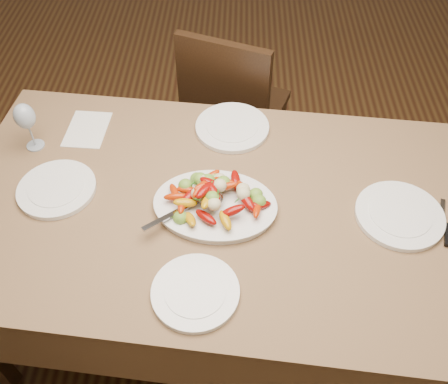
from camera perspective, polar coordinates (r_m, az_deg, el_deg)
floor at (r=2.39m, az=2.52°, el=-10.31°), size 6.00×6.00×0.00m
dining_table at (r=1.98m, az=0.00°, el=-8.47°), size 1.93×1.21×0.76m
chair_far at (r=2.50m, az=1.54°, el=9.60°), size 0.54×0.54×0.95m
serving_platter at (r=1.66m, az=-1.01°, el=-1.68°), size 0.42×0.33×0.02m
roasted_vegetables at (r=1.61m, az=-1.04°, el=-0.38°), size 0.35×0.25×0.09m
serving_spoon at (r=1.61m, az=-3.50°, el=-1.63°), size 0.23×0.25×0.03m
plate_left at (r=1.81m, az=-18.57°, el=0.33°), size 0.27×0.27×0.02m
plate_right at (r=1.74m, az=19.41°, el=-2.51°), size 0.29×0.29×0.02m
plate_far at (r=1.94m, az=0.95°, el=7.39°), size 0.28×0.28×0.02m
plate_near at (r=1.48m, az=-3.29°, el=-11.38°), size 0.26×0.26×0.02m
wine_glass at (r=1.94m, az=-21.50°, el=7.12°), size 0.08×0.08×0.20m
menu_card at (r=2.01m, az=-15.36°, el=6.94°), size 0.16×0.22×0.00m
table_knife at (r=1.77m, az=23.92°, el=-3.41°), size 0.07×0.20×0.01m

